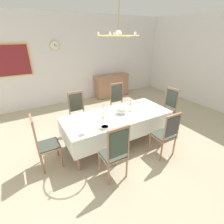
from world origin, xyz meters
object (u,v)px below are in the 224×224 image
at_px(candlestick_east, 130,106).
at_px(bowl_near_left, 130,103).
at_px(chair_head_east, 167,108).
at_px(sideboard, 112,86).
at_px(dining_table, 117,117).
at_px(chair_south_b, 166,134).
at_px(candlestick_west, 103,112).
at_px(framed_painting, 13,60).
at_px(chair_head_west, 44,142).
at_px(bowl_near_right, 105,127).
at_px(chair_north_b, 119,103).
at_px(chair_north_a, 78,113).
at_px(mounted_clock, 55,46).
at_px(chair_south_a, 115,152).
at_px(bowl_far_left, 139,101).
at_px(soup_tureen, 121,110).
at_px(spoon_primary, 133,102).
at_px(spoon_secondary, 99,129).
at_px(chandelier, 119,35).

distance_m(candlestick_east, bowl_near_left, 0.48).
height_order(chair_head_east, sideboard, chair_head_east).
relative_size(dining_table, chair_head_east, 2.23).
distance_m(chair_south_b, bowl_near_left, 1.33).
distance_m(candlestick_west, framed_painting, 3.63).
relative_size(chair_head_west, bowl_near_right, 6.78).
distance_m(chair_north_b, framed_painting, 3.54).
bearing_deg(chair_north_a, chair_south_b, 123.98).
bearing_deg(chair_head_east, mounted_clock, 33.66).
height_order(chair_head_east, bowl_near_left, chair_head_east).
bearing_deg(chair_head_east, chair_south_a, 112.29).
bearing_deg(chair_north_b, bowl_far_left, 117.28).
xyz_separation_m(candlestick_west, candlestick_east, (0.72, 0.00, -0.02)).
bearing_deg(candlestick_west, mounted_clock, 92.46).
bearing_deg(soup_tureen, dining_table, 180.00).
relative_size(candlestick_east, sideboard, 0.24).
distance_m(spoon_primary, spoon_secondary, 1.59).
distance_m(chair_south_a, soup_tureen, 1.22).
height_order(bowl_near_right, bowl_far_left, bowl_near_right).
bearing_deg(spoon_primary, soup_tureen, -161.07).
height_order(chair_head_west, soup_tureen, chair_head_west).
height_order(chair_head_west, sideboard, chair_head_west).
bearing_deg(spoon_secondary, chair_north_b, 36.52).
distance_m(chair_head_east, sideboard, 2.98).
height_order(candlestick_west, spoon_secondary, candlestick_west).
xyz_separation_m(chair_head_east, chandelier, (-1.65, 0.00, 1.85)).
distance_m(soup_tureen, mounted_clock, 3.50).
xyz_separation_m(spoon_primary, sideboard, (0.82, 2.56, -0.31)).
xyz_separation_m(bowl_near_right, bowl_far_left, (1.45, 0.75, -0.00)).
bearing_deg(bowl_far_left, framed_painting, 133.77).
xyz_separation_m(chair_head_east, bowl_far_left, (-0.73, 0.36, 0.21)).
relative_size(dining_table, framed_painting, 2.40).
bearing_deg(chandelier, chair_north_a, 123.82).
distance_m(candlestick_west, mounted_clock, 3.43).
bearing_deg(chair_head_west, bowl_near_left, 99.68).
relative_size(spoon_primary, framed_painting, 0.17).
bearing_deg(spoon_secondary, chair_head_west, 150.94).
relative_size(candlestick_east, bowl_far_left, 1.84).
relative_size(candlestick_west, framed_painting, 0.37).
relative_size(candlestick_east, chandelier, 0.43).
distance_m(dining_table, chair_south_b, 1.13).
bearing_deg(chair_head_east, sideboard, 1.68).
bearing_deg(chair_north_b, bowl_near_right, 48.84).
height_order(candlestick_west, mounted_clock, mounted_clock).
xyz_separation_m(chair_north_a, bowl_near_right, (0.09, -1.32, 0.21)).
relative_size(chair_south_a, bowl_near_right, 6.78).
height_order(candlestick_west, bowl_near_right, candlestick_west).
relative_size(soup_tureen, sideboard, 0.17).
xyz_separation_m(chair_south_a, candlestick_east, (0.98, 0.93, 0.32)).
height_order(spoon_secondary, sideboard, sideboard).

